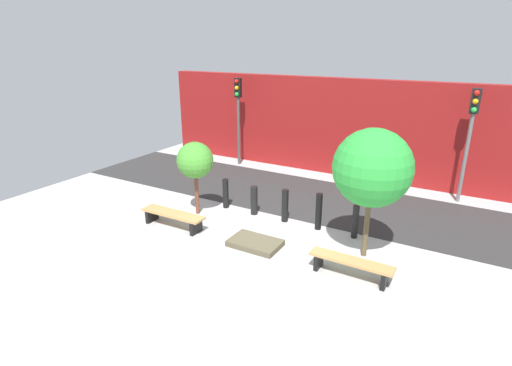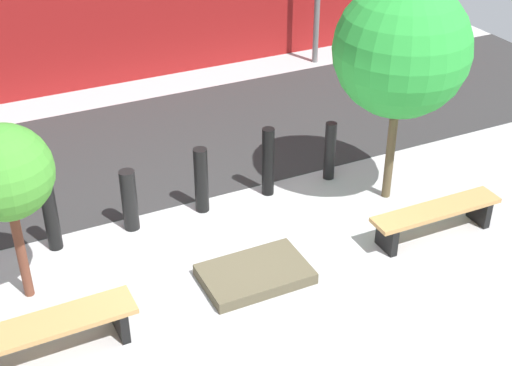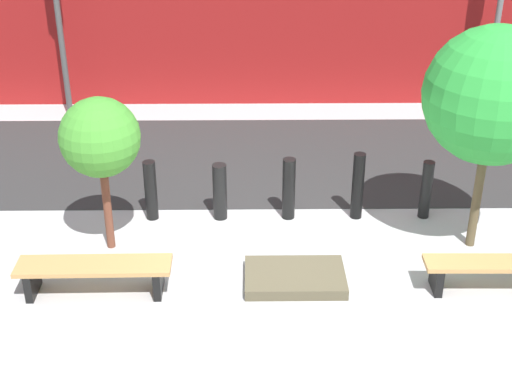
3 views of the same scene
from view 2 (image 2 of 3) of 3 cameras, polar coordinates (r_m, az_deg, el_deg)
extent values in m
plane|color=#A8A8A8|center=(9.29, -0.89, -6.61)|extent=(18.00, 18.00, 0.00)
cube|color=#2D2D2D|center=(12.15, -8.10, 2.91)|extent=(18.00, 3.80, 0.01)
cube|color=black|center=(8.37, -10.88, -10.59)|extent=(0.11, 0.47, 0.38)
cube|color=#B2844C|center=(8.13, -16.64, -10.88)|extent=(2.00, 0.49, 0.06)
cube|color=black|center=(9.62, 10.43, -4.30)|extent=(0.10, 0.39, 0.38)
cube|color=black|center=(10.48, 17.43, -2.10)|extent=(0.10, 0.39, 0.38)
cube|color=#B2844C|center=(9.91, 14.25, -2.09)|extent=(1.91, 0.41, 0.06)
cube|color=brown|center=(9.03, -0.08, -7.29)|extent=(1.34, 0.86, 0.15)
cylinder|color=brown|center=(8.85, -18.36, -4.88)|extent=(0.12, 0.12, 1.43)
sphere|color=#43922F|center=(8.32, -19.50, 0.81)|extent=(1.10, 1.10, 1.10)
cylinder|color=brown|center=(10.42, 10.78, 3.18)|extent=(0.13, 0.13, 1.79)
sphere|color=green|center=(9.85, 11.58, 10.43)|extent=(1.87, 1.87, 1.87)
cylinder|color=black|center=(9.71, -16.08, -2.65)|extent=(0.19, 0.19, 0.97)
cylinder|color=black|center=(9.88, -10.10, -1.37)|extent=(0.22, 0.22, 0.91)
cylinder|color=black|center=(10.13, -4.40, 0.22)|extent=(0.20, 0.20, 1.00)
cylinder|color=black|center=(10.47, 0.97, 1.71)|extent=(0.18, 0.18, 1.08)
cylinder|color=black|center=(10.97, 5.93, 2.56)|extent=(0.17, 0.17, 0.94)
camera|label=1|loc=(7.97, 76.45, 2.95)|focal=28.00mm
camera|label=3|loc=(2.90, 94.11, -6.03)|focal=50.00mm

